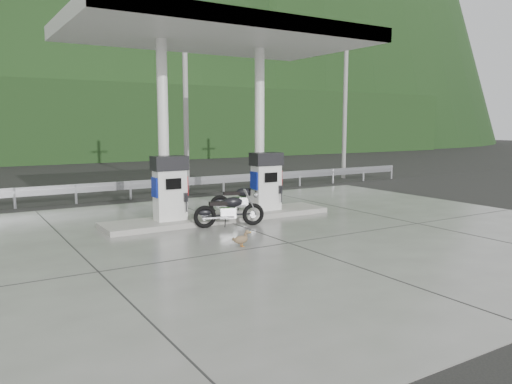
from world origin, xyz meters
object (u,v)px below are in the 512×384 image
duck (241,240)px  motorcycle_left (229,211)px  gas_pump_right (266,181)px  motorcycle_right (242,200)px  gas_pump_left (170,188)px

duck → motorcycle_left: bearing=65.7°
gas_pump_right → motorcycle_left: size_ratio=0.96×
motorcycle_left → duck: motorcycle_left is taller
motorcycle_right → duck: (-2.13, -3.63, -0.30)m
motorcycle_left → duck: bearing=-96.8°
gas_pump_right → duck: (-2.76, -3.21, -0.89)m
gas_pump_left → duck: size_ratio=4.07×
gas_pump_right → motorcycle_right: bearing=146.3°
motorcycle_left → motorcycle_right: (1.24, 1.45, 0.01)m
gas_pump_left → gas_pump_right: same height
gas_pump_left → motorcycle_right: 2.66m
gas_pump_left → motorcycle_right: bearing=9.5°
gas_pump_right → motorcycle_left: gas_pump_right is taller
gas_pump_left → motorcycle_left: size_ratio=0.96×
gas_pump_right → motorcycle_left: 2.22m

